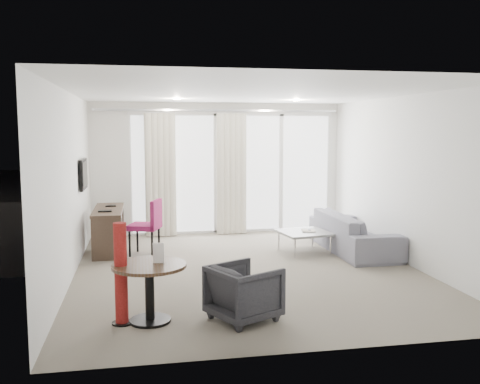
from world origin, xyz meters
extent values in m
cube|color=#6F6759|center=(0.00, 0.00, 0.00)|extent=(5.00, 6.00, 0.00)
cube|color=white|center=(0.00, 0.00, 2.60)|extent=(5.00, 6.00, 0.00)
cube|color=silver|center=(-2.50, 0.00, 1.30)|extent=(0.00, 6.00, 2.60)
cube|color=silver|center=(2.50, 0.00, 1.30)|extent=(0.00, 6.00, 2.60)
cube|color=silver|center=(0.00, -3.00, 1.30)|extent=(5.00, 0.00, 2.60)
cylinder|color=#FFE0B2|center=(-0.90, 1.60, 2.59)|extent=(0.12, 0.12, 0.02)
cylinder|color=#FFE0B2|center=(1.20, 1.60, 2.59)|extent=(0.12, 0.12, 0.02)
cylinder|color=maroon|center=(-1.76, -1.92, 0.55)|extent=(0.23, 0.23, 1.10)
imported|color=#26262A|center=(-0.45, -2.04, 0.31)|extent=(0.89, 0.89, 0.61)
imported|color=slate|center=(2.04, 0.92, 0.33)|extent=(0.87, 2.23, 0.65)
cube|color=#4D4D50|center=(0.30, 4.50, -0.06)|extent=(5.60, 3.00, 0.12)
camera|label=1|loc=(-1.54, -7.60, 2.07)|focal=40.00mm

